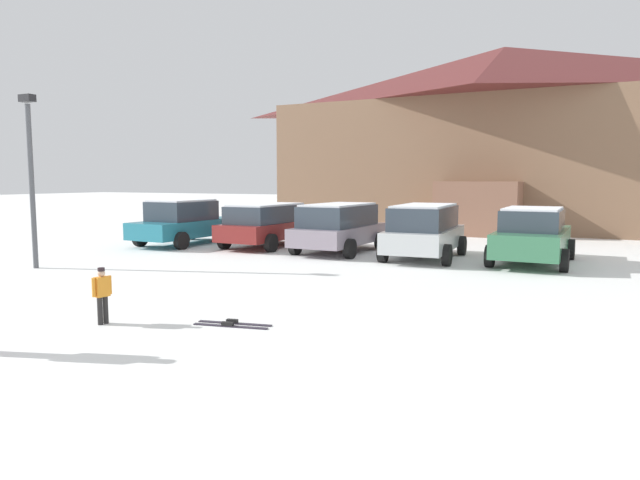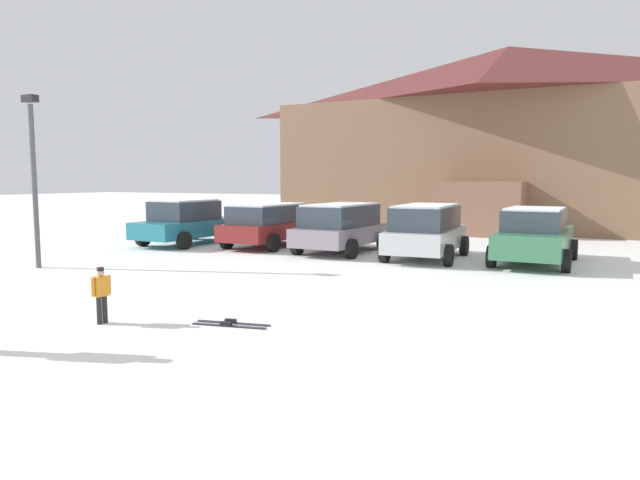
% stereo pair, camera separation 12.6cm
% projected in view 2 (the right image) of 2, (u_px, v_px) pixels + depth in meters
% --- Properties ---
extents(ski_lodge, '(22.62, 12.14, 9.35)m').
position_uv_depth(ski_lodge, '(506.00, 137.00, 29.93)').
color(ski_lodge, brown).
rests_on(ski_lodge, ground).
extents(parked_teal_hatchback, '(2.36, 4.68, 1.73)m').
position_uv_depth(parked_teal_hatchback, '(188.00, 222.00, 21.95)').
color(parked_teal_hatchback, '#227185').
rests_on(parked_teal_hatchback, ground).
extents(parked_maroon_van, '(2.26, 4.33, 1.60)m').
position_uv_depth(parked_maroon_van, '(269.00, 223.00, 21.13)').
color(parked_maroon_van, maroon).
rests_on(parked_maroon_van, ground).
extents(parked_grey_wagon, '(2.32, 4.24, 1.67)m').
position_uv_depth(parked_grey_wagon, '(341.00, 226.00, 19.46)').
color(parked_grey_wagon, gray).
rests_on(parked_grey_wagon, ground).
extents(parked_silver_wagon, '(2.26, 4.23, 1.71)m').
position_uv_depth(parked_silver_wagon, '(426.00, 230.00, 17.87)').
color(parked_silver_wagon, '#B9BEBF').
rests_on(parked_silver_wagon, ground).
extents(parked_green_coupe, '(2.26, 4.52, 1.67)m').
position_uv_depth(parked_green_coupe, '(535.00, 235.00, 16.85)').
color(parked_green_coupe, '#346F4C').
rests_on(parked_green_coupe, ground).
extents(skier_child_in_orange_jacket, '(0.19, 0.36, 0.99)m').
position_uv_depth(skier_child_in_orange_jacket, '(101.00, 292.00, 9.85)').
color(skier_child_in_orange_jacket, '#252323').
rests_on(skier_child_in_orange_jacket, ground).
extents(pair_of_skis, '(1.37, 0.54, 0.08)m').
position_uv_depth(pair_of_skis, '(230.00, 324.00, 9.80)').
color(pair_of_skis, '#28222E').
rests_on(pair_of_skis, ground).
extents(lamp_post, '(0.44, 0.24, 4.81)m').
position_uv_depth(lamp_post, '(34.00, 170.00, 15.90)').
color(lamp_post, '#515459').
rests_on(lamp_post, ground).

